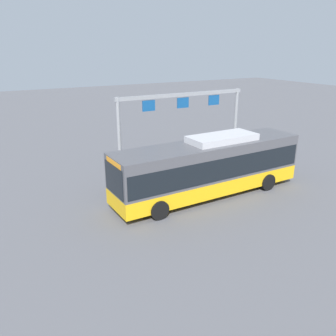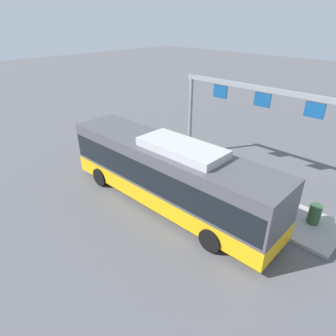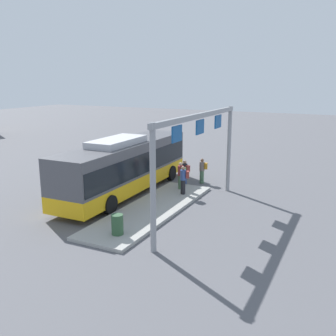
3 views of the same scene
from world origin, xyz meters
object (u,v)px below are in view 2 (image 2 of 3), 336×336
at_px(bus_main, 167,171).
at_px(trash_bin, 315,214).
at_px(person_waiting_near, 180,156).
at_px(person_waiting_mid, 198,158).
at_px(person_boarding, 158,145).
at_px(person_waiting_far, 161,154).

relative_size(bus_main, trash_bin, 12.77).
height_order(person_waiting_near, person_waiting_mid, same).
distance_m(person_boarding, person_waiting_near, 2.41).
bearing_deg(person_boarding, person_waiting_far, 39.61).
height_order(bus_main, person_waiting_mid, bus_main).
bearing_deg(bus_main, person_waiting_far, -40.80).
height_order(person_boarding, person_waiting_mid, person_waiting_mid).
distance_m(person_waiting_near, person_waiting_mid, 1.05).
bearing_deg(trash_bin, bus_main, 29.57).
relative_size(person_waiting_near, trash_bin, 1.86).
xyz_separation_m(person_boarding, person_waiting_mid, (-3.23, -0.10, 0.16)).
bearing_deg(trash_bin, person_waiting_near, 3.48).
bearing_deg(person_waiting_far, person_boarding, -103.59).
xyz_separation_m(bus_main, person_waiting_far, (3.06, -2.54, -0.92)).
height_order(bus_main, person_waiting_near, bus_main).
distance_m(person_boarding, trash_bin, 9.94).
xyz_separation_m(person_waiting_near, person_waiting_far, (1.28, 0.29, -0.16)).
relative_size(bus_main, person_waiting_near, 6.88).
height_order(bus_main, person_boarding, bus_main).
xyz_separation_m(person_waiting_near, trash_bin, (-7.59, -0.46, -0.44)).
bearing_deg(bus_main, trash_bin, -151.51).
bearing_deg(trash_bin, person_waiting_far, 4.85).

